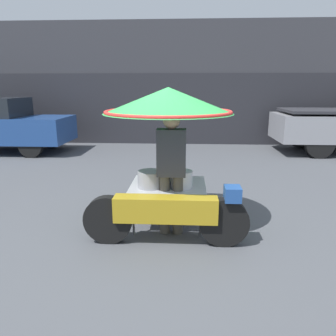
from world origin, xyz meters
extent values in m
plane|color=#4C4F54|center=(0.00, 0.00, 0.00)|extent=(36.00, 36.00, 0.00)
cube|color=#38383D|center=(0.00, 8.30, 2.05)|extent=(28.00, 2.00, 4.10)
cube|color=#28282D|center=(0.00, 7.27, 1.20)|extent=(23.80, 0.06, 2.40)
cylinder|color=black|center=(0.76, -0.28, 0.31)|extent=(0.63, 0.14, 0.63)
cylinder|color=black|center=(-0.72, -0.28, 0.31)|extent=(0.63, 0.14, 0.63)
cube|color=#B7931E|center=(0.02, -0.28, 0.47)|extent=(1.31, 0.24, 0.32)
cube|color=#234C93|center=(0.85, -0.28, 0.69)|extent=(0.20, 0.24, 0.18)
cylinder|color=black|center=(0.02, 0.60, 0.28)|extent=(0.57, 0.14, 0.57)
cylinder|color=#515156|center=(0.47, -0.06, 0.30)|extent=(0.03, 0.03, 0.60)
cylinder|color=#515156|center=(0.47, 0.71, 0.30)|extent=(0.03, 0.03, 0.60)
cylinder|color=#515156|center=(-0.43, -0.06, 0.30)|extent=(0.03, 0.03, 0.60)
cylinder|color=#515156|center=(-0.43, 0.71, 0.30)|extent=(0.03, 0.03, 0.60)
cube|color=#B2B2B7|center=(0.02, 0.33, 0.61)|extent=(1.06, 0.90, 0.02)
cylinder|color=#B2B2B7|center=(0.02, 0.33, 1.12)|extent=(0.03, 0.03, 1.00)
cone|color=green|center=(0.02, 0.33, 1.80)|extent=(1.77, 1.77, 0.35)
torus|color=red|center=(0.02, 0.33, 1.64)|extent=(1.73, 1.73, 0.05)
cylinder|color=#939399|center=(-0.21, 0.17, 0.74)|extent=(0.35, 0.35, 0.23)
cylinder|color=silver|center=(0.21, 0.19, 0.74)|extent=(0.32, 0.32, 0.23)
cylinder|color=#B7B7BC|center=(-0.03, 0.51, 0.66)|extent=(0.26, 0.26, 0.09)
cylinder|color=#4C473D|center=(-0.01, 0.05, 0.41)|extent=(0.14, 0.14, 0.83)
cylinder|color=#4C473D|center=(0.17, 0.05, 0.41)|extent=(0.14, 0.14, 0.83)
cube|color=#38383D|center=(0.08, 0.05, 1.14)|extent=(0.38, 0.22, 0.62)
sphere|color=tan|center=(0.08, 0.05, 1.56)|extent=(0.22, 0.22, 0.22)
cylinder|color=black|center=(-4.13, 4.77, 0.33)|extent=(0.67, 0.20, 0.67)
cylinder|color=black|center=(-4.13, 6.23, 0.33)|extent=(0.67, 0.20, 0.67)
cylinder|color=black|center=(4.02, 5.15, 0.39)|extent=(0.79, 0.24, 0.79)
cylinder|color=black|center=(4.02, 6.68, 0.39)|extent=(0.79, 0.24, 0.79)
cube|color=#2D2D33|center=(4.54, 5.91, 1.27)|extent=(2.71, 1.72, 0.08)
camera|label=1|loc=(0.27, -4.15, 1.99)|focal=35.00mm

